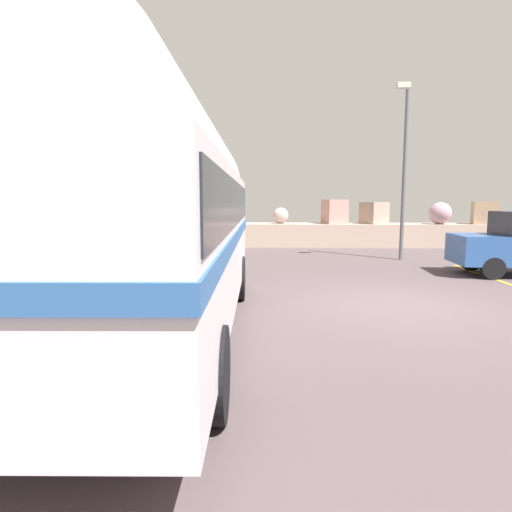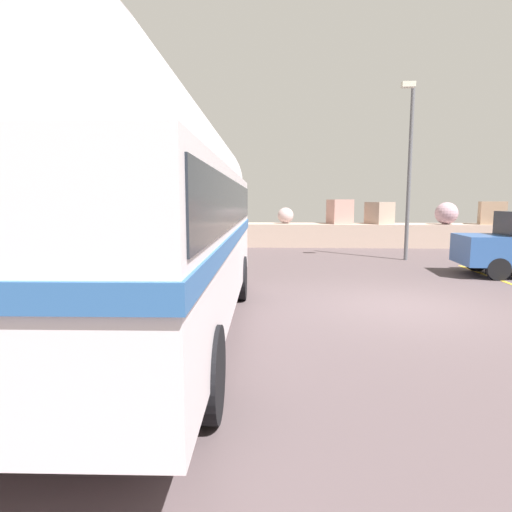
% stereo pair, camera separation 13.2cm
% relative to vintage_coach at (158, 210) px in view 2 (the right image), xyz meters
% --- Properties ---
extents(ground, '(32.00, 26.00, 0.02)m').
position_rel_vintage_coach_xyz_m(ground, '(4.39, 2.25, -2.04)').
color(ground, '#504345').
extents(breakwater, '(31.36, 2.19, 2.42)m').
position_rel_vintage_coach_xyz_m(breakwater, '(4.21, 14.01, -1.30)').
color(breakwater, tan).
rests_on(breakwater, ground).
extents(vintage_coach, '(2.69, 8.66, 3.70)m').
position_rel_vintage_coach_xyz_m(vintage_coach, '(0.00, 0.00, 0.00)').
color(vintage_coach, black).
rests_on(vintage_coach, ground).
extents(lamp_post, '(0.65, 0.83, 6.16)m').
position_rel_vintage_coach_xyz_m(lamp_post, '(6.50, 9.20, 1.43)').
color(lamp_post, '#5B5B60').
rests_on(lamp_post, ground).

